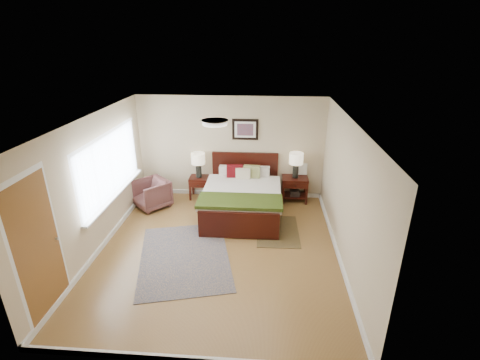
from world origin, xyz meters
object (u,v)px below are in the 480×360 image
at_px(lamp_right, 296,161).
at_px(rug_persian, 185,257).
at_px(bed, 242,193).
at_px(lamp_left, 198,161).
at_px(nightstand_right, 295,187).
at_px(nightstand_left, 199,182).
at_px(armchair, 152,194).

xyz_separation_m(lamp_right, rug_persian, (-2.16, -2.55, -1.03)).
distance_m(bed, lamp_left, 1.45).
relative_size(nightstand_right, lamp_left, 1.01).
bearing_deg(rug_persian, lamp_left, 80.32).
bearing_deg(lamp_right, lamp_left, 180.00).
relative_size(nightstand_left, lamp_right, 0.90).
xyz_separation_m(bed, armchair, (-2.15, 0.21, -0.19)).
height_order(lamp_left, lamp_right, lamp_right).
bearing_deg(bed, rug_persian, -118.22).
bearing_deg(nightstand_left, lamp_left, 90.00).
bearing_deg(nightstand_left, rug_persian, -85.88).
height_order(nightstand_left, armchair, armchair).
height_order(bed, nightstand_right, bed).
distance_m(nightstand_left, lamp_left, 0.55).
distance_m(nightstand_left, rug_persian, 2.57).
bearing_deg(bed, armchair, 174.54).
relative_size(nightstand_right, lamp_right, 1.01).
height_order(bed, armchair, bed).
distance_m(lamp_left, rug_persian, 2.74).
xyz_separation_m(nightstand_right, lamp_right, (0.00, 0.01, 0.66)).
distance_m(nightstand_right, rug_persian, 3.36).
bearing_deg(nightstand_right, armchair, -170.20).
bearing_deg(bed, lamp_left, 144.44).
xyz_separation_m(nightstand_left, lamp_right, (2.35, 0.02, 0.61)).
height_order(nightstand_right, rug_persian, nightstand_right).
bearing_deg(nightstand_right, nightstand_left, -179.85).
xyz_separation_m(nightstand_left, nightstand_right, (2.35, 0.01, -0.06)).
relative_size(nightstand_left, nightstand_right, 0.89).
bearing_deg(armchair, rug_persian, -14.60).
bearing_deg(nightstand_left, nightstand_right, 0.15).
distance_m(armchair, rug_persian, 2.32).
bearing_deg(lamp_left, lamp_right, 0.00).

